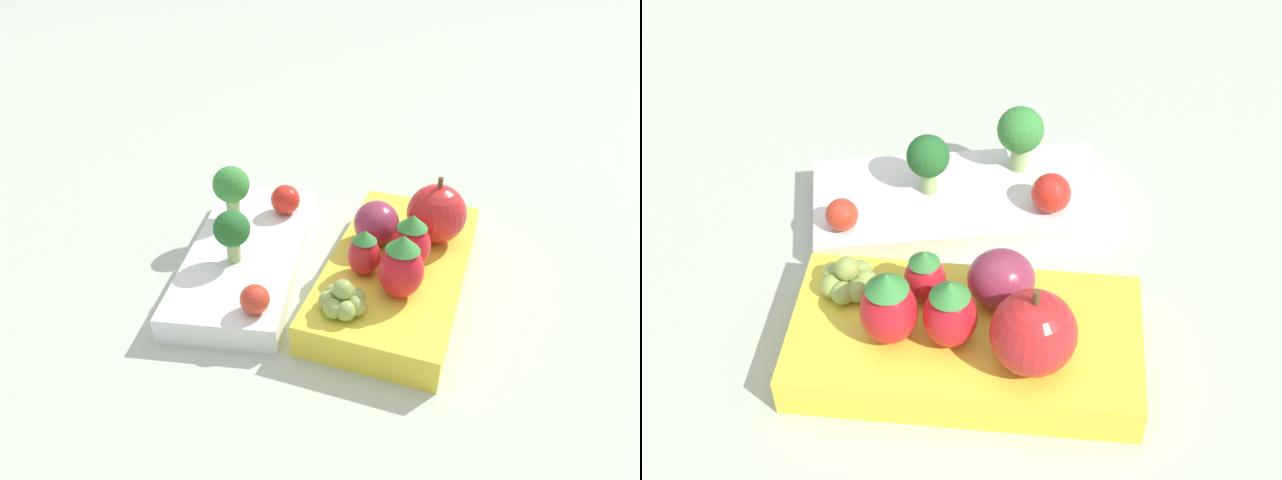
{
  "view_description": "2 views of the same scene",
  "coord_description": "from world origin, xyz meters",
  "views": [
    {
      "loc": [
        -0.38,
        -0.11,
        0.3
      ],
      "look_at": [
        -0.0,
        -0.0,
        0.04
      ],
      "focal_mm": 32.0,
      "sensor_mm": 36.0,
      "label": 1
    },
    {
      "loc": [
        0.01,
        -0.42,
        0.44
      ],
      "look_at": [
        -0.0,
        -0.0,
        0.04
      ],
      "focal_mm": 50.0,
      "sensor_mm": 36.0,
      "label": 2
    }
  ],
  "objects": [
    {
      "name": "strawberry_0",
      "position": [
        -0.01,
        -0.08,
        0.05
      ],
      "size": [
        0.03,
        0.03,
        0.05
      ],
      "color": "red",
      "rests_on": "bento_box_fruit"
    },
    {
      "name": "strawberry_1",
      "position": [
        -0.04,
        -0.08,
        0.05
      ],
      "size": [
        0.03,
        0.03,
        0.05
      ],
      "color": "red",
      "rests_on": "bento_box_fruit"
    },
    {
      "name": "bento_box_savoury",
      "position": [
        -0.01,
        0.06,
        0.01
      ],
      "size": [
        0.22,
        0.12,
        0.02
      ],
      "color": "white",
      "rests_on": "ground_plane"
    },
    {
      "name": "grape_cluster",
      "position": [
        -0.07,
        -0.04,
        0.04
      ],
      "size": [
        0.04,
        0.04,
        0.03
      ],
      "color": "#8EA84C",
      "rests_on": "bento_box_fruit"
    },
    {
      "name": "broccoli_floret_1",
      "position": [
        0.03,
        0.09,
        0.05
      ],
      "size": [
        0.03,
        0.03,
        0.05
      ],
      "color": "#93B770",
      "rests_on": "bento_box_savoury"
    },
    {
      "name": "broccoli_floret_0",
      "position": [
        -0.03,
        0.06,
        0.05
      ],
      "size": [
        0.03,
        0.03,
        0.05
      ],
      "color": "#93B770",
      "rests_on": "bento_box_savoury"
    },
    {
      "name": "cherry_tomato_1",
      "position": [
        0.06,
        0.05,
        0.04
      ],
      "size": [
        0.03,
        0.03,
        0.03
      ],
      "color": "red",
      "rests_on": "bento_box_savoury"
    },
    {
      "name": "ground_plane",
      "position": [
        0.0,
        0.0,
        0.0
      ],
      "size": [
        4.0,
        4.0,
        0.0
      ],
      "primitive_type": "plane",
      "color": "#ADB7A3"
    },
    {
      "name": "apple",
      "position": [
        0.04,
        -0.09,
        0.05
      ],
      "size": [
        0.05,
        0.05,
        0.06
      ],
      "color": "red",
      "rests_on": "bento_box_fruit"
    },
    {
      "name": "bento_box_fruit",
      "position": [
        -0.0,
        -0.07,
        0.01
      ],
      "size": [
        0.22,
        0.12,
        0.03
      ],
      "color": "yellow",
      "rests_on": "ground_plane"
    },
    {
      "name": "plum",
      "position": [
        0.02,
        -0.05,
        0.05
      ],
      "size": [
        0.04,
        0.04,
        0.04
      ],
      "color": "#892D47",
      "rests_on": "bento_box_fruit"
    },
    {
      "name": "strawberry_2",
      "position": [
        -0.03,
        -0.04,
        0.05
      ],
      "size": [
        0.03,
        0.03,
        0.04
      ],
      "color": "red",
      "rests_on": "bento_box_fruit"
    },
    {
      "name": "cherry_tomato_0",
      "position": [
        -0.09,
        0.02,
        0.03
      ],
      "size": [
        0.02,
        0.02,
        0.02
      ],
      "color": "red",
      "rests_on": "bento_box_savoury"
    }
  ]
}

